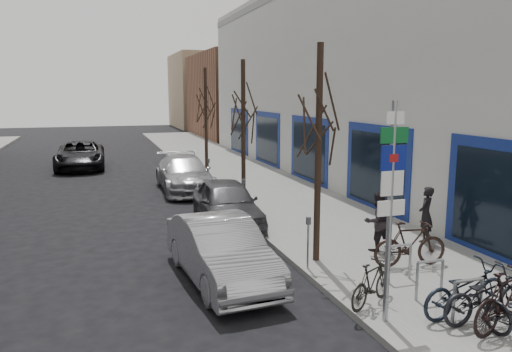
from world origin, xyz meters
TOP-DOWN VIEW (x-y plane):
  - ground at (0.00, 0.00)m, footprint 120.00×120.00m
  - sidewalk_east at (4.50, 10.00)m, footprint 5.00×70.00m
  - commercial_building at (17.00, 16.00)m, footprint 20.00×32.00m
  - brick_building_far at (13.00, 40.00)m, footprint 12.00×14.00m
  - tan_building_far at (13.50, 55.00)m, footprint 13.00×12.00m
  - highway_sign_pole at (2.40, -0.01)m, footprint 0.55×0.10m
  - bike_rack at (3.80, 0.60)m, footprint 0.66×2.26m
  - tree_near at (2.60, 3.50)m, footprint 1.80×1.80m
  - tree_mid at (2.60, 10.00)m, footprint 1.80×1.80m
  - tree_far at (2.60, 16.50)m, footprint 1.80×1.80m
  - meter_front at (2.15, 3.00)m, footprint 0.10×0.08m
  - meter_mid at (2.15, 8.50)m, footprint 0.10×0.08m
  - meter_back at (2.15, 14.00)m, footprint 0.10×0.08m
  - bike_near_right at (4.22, -0.99)m, footprint 1.98×1.02m
  - bike_mid_curb at (3.93, -0.28)m, footprint 2.02×0.77m
  - bike_mid_inner at (2.51, 0.69)m, footprint 1.54×1.13m
  - bike_far_curb at (4.12, -0.60)m, footprint 1.96×0.67m
  - bike_far_inner at (4.56, 2.37)m, footprint 1.94×0.78m
  - parked_car_front at (0.06, 3.22)m, footprint 1.93×4.59m
  - parked_car_mid at (1.40, 7.88)m, footprint 1.96×4.53m
  - parked_car_back at (1.10, 14.20)m, footprint 2.20×5.32m
  - lane_car at (-3.48, 22.56)m, footprint 2.72×5.74m
  - pedestrian_near at (6.19, 4.00)m, footprint 0.69×0.65m
  - pedestrian_far at (4.46, 3.73)m, footprint 0.62×0.44m

SIDE VIEW (x-z plane):
  - ground at x=0.00m, z-range 0.00..0.00m
  - sidewalk_east at x=4.50m, z-range 0.00..0.15m
  - bike_mid_inner at x=2.51m, z-range 0.15..1.07m
  - bike_rack at x=3.80m, z-range 0.24..1.07m
  - bike_far_inner at x=4.56m, z-range 0.15..1.30m
  - bike_near_right at x=4.22m, z-range 0.15..1.30m
  - parked_car_front at x=0.06m, z-range 0.00..1.47m
  - bike_far_curb at x=4.12m, z-range 0.15..1.33m
  - bike_mid_curb at x=3.93m, z-range 0.15..1.35m
  - parked_car_mid at x=1.40m, z-range 0.00..1.52m
  - parked_car_back at x=1.10m, z-range 0.00..1.54m
  - lane_car at x=-3.48m, z-range 0.00..1.58m
  - meter_front at x=2.15m, z-range 0.28..1.55m
  - meter_mid at x=2.15m, z-range 0.28..1.55m
  - meter_back at x=2.15m, z-range 0.28..1.55m
  - pedestrian_near at x=6.19m, z-range 0.15..1.73m
  - pedestrian_far at x=4.46m, z-range 0.15..1.76m
  - highway_sign_pole at x=2.40m, z-range 0.36..4.56m
  - brick_building_far at x=13.00m, z-range 0.00..8.00m
  - tree_near at x=2.60m, z-range 1.35..6.85m
  - tree_mid at x=2.60m, z-range 1.35..6.85m
  - tree_far at x=2.60m, z-range 1.35..6.85m
  - tan_building_far at x=13.50m, z-range 0.00..9.00m
  - commercial_building at x=17.00m, z-range 0.00..10.00m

